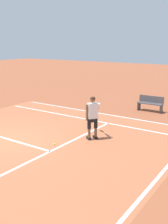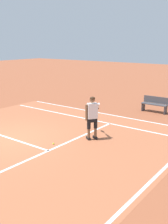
% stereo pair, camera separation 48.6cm
% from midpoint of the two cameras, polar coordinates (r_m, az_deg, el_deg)
% --- Properties ---
extents(ground_plane, '(80.00, 80.00, 0.00)m').
position_cam_midpoint_polar(ground_plane, '(11.15, -14.33, -5.38)').
color(ground_plane, '#9E5133').
extents(court_inner_surface, '(10.98, 10.57, 0.00)m').
position_cam_midpoint_polar(court_inner_surface, '(10.52, -11.37, -6.40)').
color(court_inner_surface, '#B2603D').
rests_on(court_inner_surface, ground).
extents(line_baseline, '(10.98, 0.10, 0.01)m').
position_cam_midpoint_polar(line_baseline, '(7.81, 15.37, -14.38)').
color(line_baseline, white).
rests_on(line_baseline, ground).
extents(line_service, '(8.23, 0.10, 0.01)m').
position_cam_midpoint_polar(line_service, '(9.64, -6.09, -8.17)').
color(line_service, white).
rests_on(line_service, ground).
extents(line_singles_right, '(0.10, 10.17, 0.01)m').
position_cam_midpoint_polar(line_singles_right, '(13.45, 1.76, -1.48)').
color(line_singles_right, white).
rests_on(line_singles_right, ground).
extents(line_doubles_right, '(0.10, 10.17, 0.01)m').
position_cam_midpoint_polar(line_doubles_right, '(14.55, 4.89, -0.28)').
color(line_doubles_right, white).
rests_on(line_doubles_right, ground).
extents(tennis_player, '(1.08, 0.86, 1.71)m').
position_cam_midpoint_polar(tennis_player, '(10.42, 3.08, -0.62)').
color(tennis_player, black).
rests_on(tennis_player, ground).
extents(tennis_ball_near_feet, '(0.07, 0.07, 0.07)m').
position_cam_midpoint_polar(tennis_ball_near_feet, '(10.18, -5.13, -6.69)').
color(tennis_ball_near_feet, '#CCE02D').
rests_on(tennis_ball_near_feet, ground).
extents(courtside_bench, '(0.40, 1.40, 0.85)m').
position_cam_midpoint_polar(courtside_bench, '(15.23, 15.65, 1.63)').
color(courtside_bench, '#47474C').
rests_on(courtside_bench, ground).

